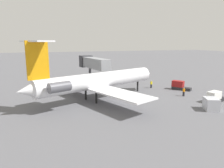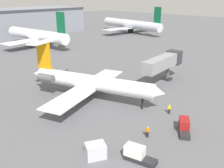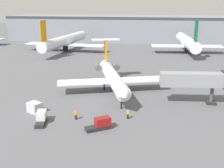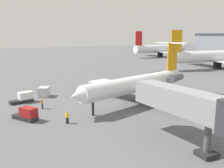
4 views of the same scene
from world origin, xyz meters
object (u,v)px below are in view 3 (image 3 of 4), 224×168
object	(u,v)px
baggage_tug_trailing	(41,118)
parked_airliner_centre	(187,42)
jet_bridge	(203,80)
parked_airliner_west_mid	(65,41)
cargo_container_uld	(35,107)
regional_jet	(112,76)
baggage_tug_lead	(101,124)
ground_crew_marshaller	(128,114)
ground_crew_loader	(76,115)

from	to	relation	value
baggage_tug_trailing	parked_airliner_centre	world-z (taller)	parked_airliner_centre
jet_bridge	parked_airliner_centre	size ratio (longest dim) A/B	0.45
parked_airliner_west_mid	jet_bridge	bearing A→B (deg)	-49.12
cargo_container_uld	baggage_tug_trailing	bearing A→B (deg)	-53.31
regional_jet	jet_bridge	world-z (taller)	regional_jet
baggage_tug_lead	regional_jet	bearing A→B (deg)	94.68
regional_jet	cargo_container_uld	distance (m)	18.87
baggage_tug_lead	cargo_container_uld	xyz separation A→B (m)	(-13.21, 4.78, 0.09)
baggage_tug_lead	ground_crew_marshaller	bearing A→B (deg)	52.40
regional_jet	parked_airliner_centre	xyz separation A→B (m)	(20.20, 52.71, 0.77)
jet_bridge	ground_crew_marshaller	distance (m)	16.94
ground_crew_marshaller	parked_airliner_centre	distance (m)	69.02
jet_bridge	ground_crew_loader	bearing A→B (deg)	-151.89
jet_bridge	ground_crew_loader	distance (m)	25.08
regional_jet	cargo_container_uld	xyz separation A→B (m)	(-11.62, -14.63, -2.63)
ground_crew_marshaller	parked_airliner_west_mid	bearing A→B (deg)	117.59
parked_airliner_west_mid	parked_airliner_centre	size ratio (longest dim) A/B	1.22
baggage_tug_lead	parked_airliner_west_mid	distance (m)	74.31
baggage_tug_trailing	ground_crew_loader	bearing A→B (deg)	23.88
baggage_tug_lead	baggage_tug_trailing	bearing A→B (deg)	176.27
parked_airliner_centre	baggage_tug_lead	bearing A→B (deg)	-104.47
ground_crew_loader	baggage_tug_lead	distance (m)	5.76
regional_jet	baggage_tug_trailing	size ratio (longest dim) A/B	6.46
ground_crew_marshaller	baggage_tug_lead	xyz separation A→B (m)	(-3.70, -4.81, -0.02)
jet_bridge	baggage_tug_trailing	bearing A→B (deg)	-152.68
baggage_tug_trailing	parked_airliner_west_mid	distance (m)	70.28
ground_crew_marshaller	parked_airliner_west_mid	world-z (taller)	parked_airliner_west_mid
regional_jet	jet_bridge	xyz separation A→B (m)	(18.51, -4.76, 1.21)
ground_crew_loader	cargo_container_uld	xyz separation A→B (m)	(-8.28, 1.81, 0.07)
baggage_tug_lead	cargo_container_uld	bearing A→B (deg)	160.11
regional_jet	ground_crew_marshaller	bearing A→B (deg)	-70.06
ground_crew_marshaller	ground_crew_loader	bearing A→B (deg)	-167.97
ground_crew_marshaller	baggage_tug_trailing	xyz separation A→B (m)	(-13.85, -4.15, -0.02)
jet_bridge	baggage_tug_trailing	world-z (taller)	jet_bridge
baggage_tug_lead	cargo_container_uld	distance (m)	14.05
jet_bridge	parked_airliner_west_mid	distance (m)	70.78
baggage_tug_trailing	parked_airliner_west_mid	size ratio (longest dim) A/B	0.11
ground_crew_marshaller	jet_bridge	bearing A→B (deg)	36.65
regional_jet	jet_bridge	bearing A→B (deg)	-14.42
baggage_tug_trailing	regional_jet	bearing A→B (deg)	65.47
baggage_tug_lead	baggage_tug_trailing	distance (m)	10.16
regional_jet	ground_crew_loader	distance (m)	16.99
ground_crew_marshaller	parked_airliner_west_mid	xyz separation A→B (m)	(-33.10, 63.35, 3.43)
baggage_tug_trailing	baggage_tug_lead	bearing A→B (deg)	-3.73
regional_jet	parked_airliner_west_mid	world-z (taller)	parked_airliner_west_mid
baggage_tug_lead	cargo_container_uld	world-z (taller)	baggage_tug_lead
ground_crew_marshaller	ground_crew_loader	xyz separation A→B (m)	(-8.63, -1.84, 0.00)
ground_crew_loader	parked_airliner_centre	size ratio (longest dim) A/B	0.05
jet_bridge	ground_crew_marshaller	xyz separation A→B (m)	(-13.22, -9.83, -3.92)
cargo_container_uld	parked_airliner_centre	bearing A→B (deg)	64.71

